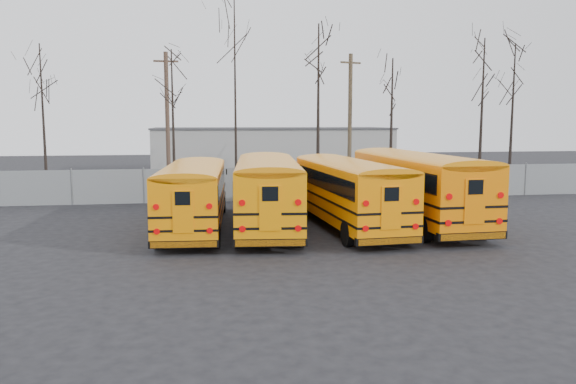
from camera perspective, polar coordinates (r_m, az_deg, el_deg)
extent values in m
plane|color=black|center=(22.26, 3.52, -5.16)|extent=(120.00, 120.00, 0.00)
cube|color=gray|center=(33.77, -0.79, 0.84)|extent=(40.00, 0.04, 2.00)
cube|color=#9D9C98|center=(53.72, -1.64, 4.30)|extent=(22.00, 8.00, 4.00)
cylinder|color=black|center=(21.67, -13.10, -4.36)|extent=(0.34, 0.99, 0.97)
cylinder|color=black|center=(21.47, -7.28, -4.34)|extent=(0.34, 0.99, 0.97)
cylinder|color=black|center=(29.64, -10.89, -1.20)|extent=(0.34, 0.99, 0.97)
cylinder|color=black|center=(29.50, -6.65, -1.16)|extent=(0.34, 0.99, 0.97)
cube|color=orange|center=(24.46, -9.60, -0.25)|extent=(3.02, 9.17, 2.28)
cube|color=orange|center=(29.82, -8.75, -0.16)|extent=(2.29, 1.79, 0.97)
cube|color=black|center=(24.20, -9.66, 0.88)|extent=(3.00, 8.20, 0.68)
cube|color=black|center=(25.37, -9.42, -1.59)|extent=(3.16, 10.83, 0.09)
cube|color=black|center=(25.30, -9.44, -0.50)|extent=(3.16, 10.83, 0.09)
cube|color=black|center=(20.32, -10.52, -5.21)|extent=(2.49, 0.38, 0.27)
cube|color=black|center=(30.66, -8.64, -0.97)|extent=(2.34, 0.35, 0.25)
cube|color=orange|center=(20.00, -10.63, -2.01)|extent=(0.73, 0.09, 1.50)
cylinder|color=#B20505|center=(20.23, -13.19, -3.94)|extent=(0.22, 0.05, 0.21)
cylinder|color=#B20505|center=(20.04, -7.96, -3.91)|extent=(0.22, 0.05, 0.21)
cylinder|color=#B20505|center=(20.08, -13.26, -1.49)|extent=(0.22, 0.05, 0.21)
cylinder|color=#B20505|center=(19.89, -8.00, -1.44)|extent=(0.22, 0.05, 0.21)
cylinder|color=black|center=(21.41, -5.06, -4.25)|extent=(0.39, 1.06, 1.04)
cylinder|color=black|center=(21.47, 1.24, -4.19)|extent=(0.39, 1.06, 1.04)
cylinder|color=black|center=(30.01, -4.56, -0.92)|extent=(0.39, 1.06, 1.04)
cylinder|color=black|center=(30.05, -0.07, -0.89)|extent=(0.39, 1.06, 1.04)
cube|color=#FF8F05|center=(24.55, -2.11, 0.14)|extent=(3.51, 9.87, 2.44)
cube|color=#FF8F05|center=(30.30, -2.33, 0.16)|extent=(2.50, 1.98, 1.04)
cube|color=black|center=(24.28, -2.11, 1.36)|extent=(3.45, 8.84, 0.73)
cube|color=black|center=(25.52, -2.14, -1.29)|extent=(3.71, 11.65, 0.09)
cube|color=black|center=(25.45, -2.15, -0.13)|extent=(3.71, 11.65, 0.09)
cube|color=black|center=(20.10, -1.81, -5.14)|extent=(2.67, 0.48, 0.29)
cube|color=black|center=(31.20, -2.35, -0.69)|extent=(2.50, 0.44, 0.27)
cube|color=#FF8F05|center=(19.75, -1.82, -1.67)|extent=(0.78, 0.12, 1.61)
cylinder|color=#B20505|center=(19.87, -4.66, -3.77)|extent=(0.23, 0.06, 0.23)
cylinder|color=#B20505|center=(19.92, 1.04, -3.72)|extent=(0.23, 0.06, 0.23)
cylinder|color=#B20505|center=(19.71, -4.69, -1.10)|extent=(0.23, 0.06, 0.23)
cylinder|color=#B20505|center=(19.76, 1.04, -1.06)|extent=(0.23, 0.06, 0.23)
cylinder|color=black|center=(21.57, 6.09, -4.22)|extent=(0.35, 1.03, 1.01)
cylinder|color=black|center=(22.39, 11.66, -3.90)|extent=(0.35, 1.03, 1.01)
cylinder|color=black|center=(29.62, 0.88, -1.04)|extent=(0.35, 1.03, 1.01)
cylinder|color=black|center=(30.23, 5.10, -0.90)|extent=(0.35, 1.03, 1.01)
cube|color=orange|center=(24.81, 6.23, 0.07)|extent=(3.12, 9.55, 2.38)
cube|color=orange|center=(30.18, 2.84, 0.08)|extent=(2.38, 1.86, 1.01)
cube|color=black|center=(24.56, 6.40, 1.24)|extent=(3.10, 8.54, 0.71)
cube|color=black|center=(25.72, 5.60, -1.32)|extent=(3.26, 11.28, 0.09)
cube|color=black|center=(25.65, 5.61, -0.20)|extent=(3.26, 11.28, 0.09)
cube|color=black|center=(20.77, 10.25, -4.88)|extent=(2.60, 0.39, 0.28)
cube|color=black|center=(31.02, 2.44, -0.76)|extent=(2.43, 0.36, 0.26)
cube|color=orange|center=(20.45, 10.44, -1.62)|extent=(0.76, 0.09, 1.57)
cylinder|color=#B20505|center=(20.21, 7.89, -3.71)|extent=(0.22, 0.05, 0.22)
cylinder|color=#B20505|center=(20.95, 12.84, -3.43)|extent=(0.22, 0.05, 0.22)
cylinder|color=#B20505|center=(20.06, 7.94, -1.15)|extent=(0.22, 0.05, 0.22)
cylinder|color=#B20505|center=(20.80, 12.91, -0.97)|extent=(0.22, 0.05, 0.22)
cylinder|color=black|center=(22.86, 13.73, -3.63)|extent=(0.35, 1.10, 1.09)
cylinder|color=black|center=(24.00, 19.09, -3.31)|extent=(0.35, 1.10, 1.09)
cylinder|color=black|center=(31.30, 6.66, -0.56)|extent=(0.35, 1.10, 1.09)
cylinder|color=black|center=(32.14, 10.85, -0.44)|extent=(0.35, 1.10, 1.09)
cube|color=orange|center=(26.37, 13.00, 0.65)|extent=(3.16, 10.26, 2.57)
cube|color=orange|center=(31.99, 8.56, 0.56)|extent=(2.53, 1.96, 1.09)
cube|color=black|center=(26.11, 13.23, 1.84)|extent=(3.16, 9.18, 0.76)
cube|color=black|center=(27.31, 12.16, -0.78)|extent=(3.28, 12.14, 0.10)
cube|color=black|center=(27.24, 12.19, 0.36)|extent=(3.28, 12.14, 0.10)
cube|color=black|center=(22.19, 18.17, -4.25)|extent=(2.80, 0.36, 0.31)
cube|color=black|center=(32.88, 8.03, -0.30)|extent=(2.63, 0.33, 0.28)
cube|color=orange|center=(21.87, 18.46, -0.94)|extent=(0.82, 0.08, 1.69)
cylinder|color=#B20505|center=(21.49, 15.98, -3.06)|extent=(0.24, 0.05, 0.24)
cylinder|color=#B20505|center=(22.51, 20.69, -2.79)|extent=(0.24, 0.05, 0.24)
cylinder|color=#B20505|center=(21.34, 16.07, -0.46)|extent=(0.24, 0.05, 0.24)
cylinder|color=#B20505|center=(22.37, 20.80, -0.31)|extent=(0.24, 0.05, 0.24)
cylinder|color=#4C382B|center=(39.72, -12.14, 6.99)|extent=(0.29, 0.29, 9.41)
cube|color=#4C382B|center=(39.92, -12.30, 12.85)|extent=(1.68, 0.21, 0.13)
cylinder|color=brown|center=(41.78, 6.31, 7.24)|extent=(0.30, 0.30, 9.60)
cube|color=brown|center=(41.98, 6.39, 12.93)|extent=(1.66, 0.67, 0.13)
cone|color=black|center=(39.96, -23.60, 6.75)|extent=(0.26, 0.26, 9.69)
cone|color=black|center=(35.98, -11.59, 6.79)|extent=(0.26, 0.26, 9.14)
cone|color=black|center=(35.42, -5.38, 9.92)|extent=(0.26, 0.26, 12.89)
cone|color=black|center=(37.43, 3.09, 8.38)|extent=(0.26, 0.26, 11.03)
cone|color=black|center=(41.23, 10.46, 6.88)|extent=(0.26, 0.26, 9.18)
cone|color=black|center=(41.07, 19.07, 7.41)|extent=(0.26, 0.26, 10.34)
cone|color=black|center=(44.16, 21.81, 7.21)|extent=(0.26, 0.26, 10.27)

